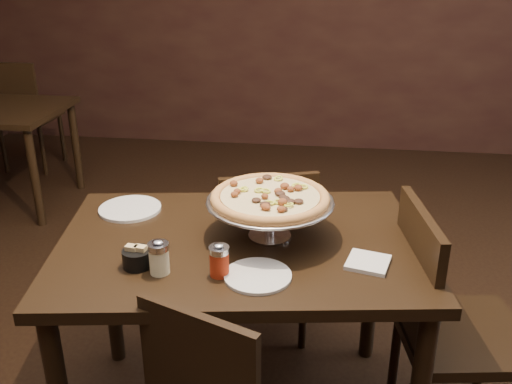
# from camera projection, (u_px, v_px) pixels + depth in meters

# --- Properties ---
(room) EXTENTS (6.04, 7.04, 2.84)m
(room) POSITION_uv_depth(u_px,v_px,m) (279.00, 70.00, 1.70)
(room) COLOR black
(room) RESTS_ON ground
(dining_table) EXTENTS (1.38, 1.03, 0.79)m
(dining_table) POSITION_uv_depth(u_px,v_px,m) (240.00, 266.00, 2.04)
(dining_table) COLOR black
(dining_table) RESTS_ON ground
(pizza_stand) EXTENTS (0.45, 0.45, 0.18)m
(pizza_stand) POSITION_uv_depth(u_px,v_px,m) (270.00, 198.00, 1.96)
(pizza_stand) COLOR silver
(pizza_stand) RESTS_ON dining_table
(parmesan_shaker) EXTENTS (0.07, 0.07, 0.12)m
(parmesan_shaker) POSITION_uv_depth(u_px,v_px,m) (159.00, 257.00, 1.78)
(parmesan_shaker) COLOR #F4F2BE
(parmesan_shaker) RESTS_ON dining_table
(pepper_flake_shaker) EXTENTS (0.06, 0.06, 0.11)m
(pepper_flake_shaker) POSITION_uv_depth(u_px,v_px,m) (219.00, 260.00, 1.77)
(pepper_flake_shaker) COLOR maroon
(pepper_flake_shaker) RESTS_ON dining_table
(packet_caddy) EXTENTS (0.10, 0.10, 0.07)m
(packet_caddy) POSITION_uv_depth(u_px,v_px,m) (137.00, 257.00, 1.82)
(packet_caddy) COLOR black
(packet_caddy) RESTS_ON dining_table
(napkin_stack) EXTENTS (0.16, 0.16, 0.01)m
(napkin_stack) POSITION_uv_depth(u_px,v_px,m) (368.00, 262.00, 1.84)
(napkin_stack) COLOR silver
(napkin_stack) RESTS_ON dining_table
(plate_left) EXTENTS (0.24, 0.24, 0.01)m
(plate_left) POSITION_uv_depth(u_px,v_px,m) (130.00, 209.00, 2.22)
(plate_left) COLOR silver
(plate_left) RESTS_ON dining_table
(plate_near) EXTENTS (0.21, 0.21, 0.01)m
(plate_near) POSITION_uv_depth(u_px,v_px,m) (258.00, 276.00, 1.77)
(plate_near) COLOR silver
(plate_near) RESTS_ON dining_table
(serving_spatula) EXTENTS (0.13, 0.13, 0.02)m
(serving_spatula) POSITION_uv_depth(u_px,v_px,m) (270.00, 209.00, 1.89)
(serving_spatula) COLOR silver
(serving_spatula) RESTS_ON pizza_stand
(chair_far) EXTENTS (0.52, 0.52, 0.89)m
(chair_far) POSITION_uv_depth(u_px,v_px,m) (263.00, 249.00, 2.57)
(chair_far) COLOR black
(chair_far) RESTS_ON ground
(chair_side) EXTENTS (0.50, 0.50, 0.95)m
(chair_side) POSITION_uv_depth(u_px,v_px,m) (444.00, 320.00, 2.03)
(chair_side) COLOR black
(chair_side) RESTS_ON ground
(bg_chair_far) EXTENTS (0.44, 0.44, 0.92)m
(bg_chair_far) POSITION_uv_depth(u_px,v_px,m) (24.00, 111.00, 4.66)
(bg_chair_far) COLOR black
(bg_chair_far) RESTS_ON ground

